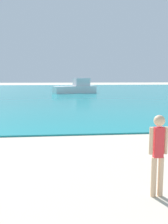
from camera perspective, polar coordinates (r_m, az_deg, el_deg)
name	(u,v)px	position (r m, az deg, el deg)	size (l,w,h in m)	color
water	(59,91)	(39.65, -5.53, 4.58)	(160.00, 60.00, 0.06)	teal
person_standing	(158,151)	(4.96, 16.05, -8.25)	(0.35, 0.20, 1.54)	#DDAD84
boat_far	(76,88)	(35.04, -1.78, 5.36)	(6.08, 3.66, 1.97)	white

